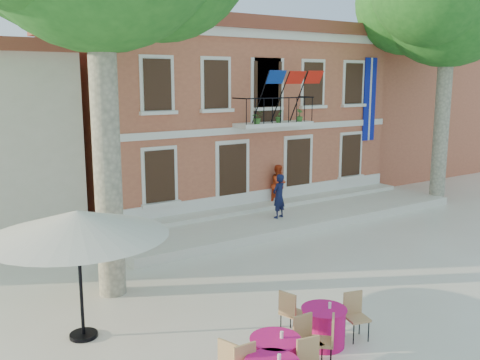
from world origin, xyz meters
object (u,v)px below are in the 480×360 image
object	(u,v)px
patio_umbrella	(77,224)
pedestrian_navy	(279,196)
pedestrian_orange	(279,185)
cafe_table_2	(275,357)
cafe_table_0	(324,325)

from	to	relation	value
patio_umbrella	pedestrian_navy	world-z (taller)	patio_umbrella
pedestrian_orange	cafe_table_2	distance (m)	12.12
patio_umbrella	cafe_table_0	world-z (taller)	patio_umbrella
patio_umbrella	pedestrian_orange	size ratio (longest dim) A/B	2.25
pedestrian_orange	cafe_table_0	bearing A→B (deg)	-138.30
pedestrian_navy	cafe_table_0	distance (m)	8.79
pedestrian_orange	cafe_table_0	distance (m)	10.86
patio_umbrella	pedestrian_navy	distance (m)	9.68
pedestrian_orange	cafe_table_0	world-z (taller)	pedestrian_orange
patio_umbrella	cafe_table_2	bearing A→B (deg)	-56.25
cafe_table_2	pedestrian_orange	bearing A→B (deg)	51.63
pedestrian_orange	cafe_table_0	xyz separation A→B (m)	(-5.97, -9.05, -0.66)
pedestrian_orange	cafe_table_0	size ratio (longest dim) A/B	0.88
patio_umbrella	cafe_table_2	distance (m)	4.56
pedestrian_navy	cafe_table_0	size ratio (longest dim) A/B	0.87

